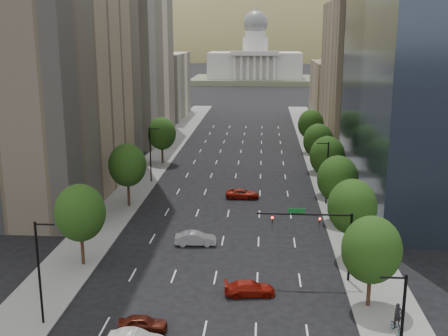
% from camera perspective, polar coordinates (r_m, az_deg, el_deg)
% --- Properties ---
extents(sidewalk_left, '(6.00, 200.00, 0.15)m').
position_cam_1_polar(sidewalk_left, '(86.04, -9.49, -2.26)').
color(sidewalk_left, slate).
rests_on(sidewalk_left, ground).
extents(sidewalk_right, '(6.00, 200.00, 0.15)m').
position_cam_1_polar(sidewalk_right, '(84.41, 11.46, -2.66)').
color(sidewalk_right, slate).
rests_on(sidewalk_right, ground).
extents(midrise_cream_left, '(14.00, 30.00, 35.00)m').
position_cam_1_polar(midrise_cream_left, '(126.93, -9.49, 10.86)').
color(midrise_cream_left, beige).
rests_on(midrise_cream_left, ground).
extents(filler_left, '(14.00, 26.00, 18.00)m').
position_cam_1_polar(filler_left, '(159.74, -6.61, 8.47)').
color(filler_left, beige).
rests_on(filler_left, ground).
extents(parking_tan_right, '(14.00, 30.00, 30.00)m').
position_cam_1_polar(parking_tan_right, '(122.35, 13.95, 9.37)').
color(parking_tan_right, '#8C7759').
rests_on(parking_tan_right, ground).
extents(filler_right, '(14.00, 26.00, 16.00)m').
position_cam_1_polar(filler_right, '(155.46, 11.79, 7.75)').
color(filler_right, '#8C7759').
rests_on(filler_right, ground).
extents(tree_right_0, '(5.20, 5.20, 8.39)m').
position_cam_1_polar(tree_right_0, '(49.75, 14.99, -8.16)').
color(tree_right_0, '#382316').
rests_on(tree_right_0, ground).
extents(tree_right_1, '(5.20, 5.20, 8.75)m').
position_cam_1_polar(tree_right_1, '(59.83, 13.10, -3.93)').
color(tree_right_1, '#382316').
rests_on(tree_right_1, ground).
extents(tree_right_2, '(5.20, 5.20, 8.61)m').
position_cam_1_polar(tree_right_2, '(71.28, 11.65, -1.11)').
color(tree_right_2, '#382316').
rests_on(tree_right_2, ground).
extents(tree_right_3, '(5.20, 5.20, 8.89)m').
position_cam_1_polar(tree_right_3, '(82.79, 10.62, 1.21)').
color(tree_right_3, '#382316').
rests_on(tree_right_3, ground).
extents(tree_right_4, '(5.20, 5.20, 8.46)m').
position_cam_1_polar(tree_right_4, '(96.51, 9.71, 2.77)').
color(tree_right_4, '#382316').
rests_on(tree_right_4, ground).
extents(tree_right_5, '(5.20, 5.20, 8.75)m').
position_cam_1_polar(tree_right_5, '(112.15, 8.96, 4.47)').
color(tree_right_5, '#382316').
rests_on(tree_right_5, ground).
extents(tree_left_0, '(5.20, 5.20, 8.75)m').
position_cam_1_polar(tree_left_0, '(58.28, -14.64, -4.50)').
color(tree_left_0, '#382316').
rests_on(tree_left_0, ground).
extents(tree_left_1, '(5.20, 5.20, 8.97)m').
position_cam_1_polar(tree_left_1, '(76.69, -9.95, 0.30)').
color(tree_left_1, '#382316').
rests_on(tree_left_1, ground).
extents(tree_left_2, '(5.20, 5.20, 8.68)m').
position_cam_1_polar(tree_left_2, '(101.63, -6.44, 3.56)').
color(tree_left_2, '#382316').
rests_on(tree_left_2, ground).
extents(streetlight_rs, '(1.70, 0.20, 9.00)m').
position_cam_1_polar(streetlight_rs, '(38.41, 17.74, -16.14)').
color(streetlight_rs, black).
rests_on(streetlight_rs, ground).
extents(streetlight_rn, '(1.70, 0.20, 9.00)m').
position_cam_1_polar(streetlight_rn, '(78.12, 10.57, -0.33)').
color(streetlight_rn, black).
rests_on(streetlight_rn, ground).
extents(streetlight_ls, '(1.70, 0.20, 9.00)m').
position_cam_1_polar(streetlight_ls, '(47.94, -18.50, -9.99)').
color(streetlight_ls, black).
rests_on(streetlight_ls, ground).
extents(streetlight_ln, '(1.70, 0.20, 9.00)m').
position_cam_1_polar(streetlight_ln, '(89.17, -7.58, 1.54)').
color(streetlight_ln, black).
rests_on(streetlight_ln, ground).
extents(traffic_signal, '(9.12, 0.40, 7.38)m').
position_cam_1_polar(traffic_signal, '(53.91, 10.36, -6.42)').
color(traffic_signal, black).
rests_on(traffic_signal, ground).
extents(capitol, '(60.00, 40.00, 35.20)m').
position_cam_1_polar(capitol, '(270.47, 3.22, 10.59)').
color(capitol, '#596647').
rests_on(capitol, ground).
extents(foothills, '(720.00, 413.00, 263.00)m').
position_cam_1_polar(foothills, '(623.47, 6.94, 8.05)').
color(foothills, brown).
rests_on(foothills, ground).
extents(car_red_near, '(4.89, 2.53, 1.36)m').
position_cam_1_polar(car_red_near, '(52.13, 2.67, -12.30)').
color(car_red_near, maroon).
rests_on(car_red_near, ground).
extents(car_maroon, '(4.14, 1.95, 1.37)m').
position_cam_1_polar(car_maroon, '(46.90, -8.41, -15.61)').
color(car_maroon, '#47140B').
rests_on(car_maroon, ground).
extents(car_silver, '(4.80, 1.97, 1.55)m').
position_cam_1_polar(car_silver, '(63.50, -2.95, -7.28)').
color(car_silver, '#A6A7AC').
rests_on(car_silver, ground).
extents(car_red_far, '(4.90, 2.27, 1.36)m').
position_cam_1_polar(car_red_far, '(80.89, 1.90, -2.67)').
color(car_red_far, maroon).
rests_on(car_red_far, ground).
extents(cyclist, '(1.17, 2.03, 2.54)m').
position_cam_1_polar(cyclist, '(47.91, 17.45, -15.02)').
color(cyclist, black).
rests_on(cyclist, sidewalk_right).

